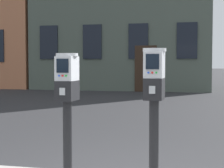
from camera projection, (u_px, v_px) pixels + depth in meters
parking_meter_near_kerb at (67, 95)px, 3.76m from camera, size 0.22×0.25×1.30m
parking_meter_twin_adjacent at (154, 93)px, 3.56m from camera, size 0.22×0.25×1.34m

